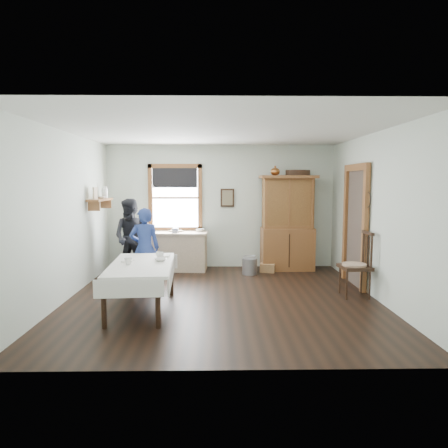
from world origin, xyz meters
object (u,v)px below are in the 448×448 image
object	(u,v)px
work_counter	(174,251)
spindle_chair	(355,264)
dining_table	(142,287)
woman_blue	(145,251)
pail	(250,266)
figure_dark	(132,240)
china_hutch	(288,223)
wicker_basket	(268,268)

from	to	relation	value
work_counter	spindle_chair	world-z (taller)	spindle_chair
dining_table	woman_blue	bearing A→B (deg)	98.02
pail	figure_dark	size ratio (longest dim) A/B	0.23
china_hutch	figure_dark	size ratio (longest dim) A/B	1.40
spindle_chair	work_counter	bearing A→B (deg)	143.33
spindle_chair	figure_dark	xyz separation A→B (m)	(-4.00, 1.55, 0.18)
work_counter	wicker_basket	size ratio (longest dim) A/B	4.73
work_counter	dining_table	size ratio (longest dim) A/B	0.83
china_hutch	pail	xyz separation A→B (m)	(-0.85, -0.44, -0.85)
wicker_basket	dining_table	bearing A→B (deg)	-131.56
woman_blue	figure_dark	xyz separation A→B (m)	(-0.42, 0.94, 0.06)
work_counter	china_hutch	world-z (taller)	china_hutch
wicker_basket	woman_blue	world-z (taller)	woman_blue
figure_dark	spindle_chair	bearing A→B (deg)	-11.46
work_counter	woman_blue	world-z (taller)	woman_blue
woman_blue	figure_dark	bearing A→B (deg)	-76.18
work_counter	figure_dark	xyz separation A→B (m)	(-0.78, -0.50, 0.31)
china_hutch	figure_dark	xyz separation A→B (m)	(-3.24, -0.52, -0.29)
work_counter	china_hutch	distance (m)	2.53
work_counter	woman_blue	bearing A→B (deg)	-99.73
spindle_chair	wicker_basket	distance (m)	2.24
pail	woman_blue	size ratio (longest dim) A/B	0.25
dining_table	spindle_chair	size ratio (longest dim) A/B	1.60
pail	woman_blue	bearing A→B (deg)	-152.44
dining_table	woman_blue	xyz separation A→B (m)	(-0.18, 1.25, 0.32)
work_counter	figure_dark	world-z (taller)	figure_dark
work_counter	woman_blue	xyz separation A→B (m)	(-0.36, -1.44, 0.25)
spindle_chair	pail	world-z (taller)	spindle_chair
woman_blue	dining_table	bearing A→B (deg)	87.65
china_hutch	woman_blue	size ratio (longest dim) A/B	1.53
dining_table	spindle_chair	distance (m)	3.46
dining_table	pail	world-z (taller)	dining_table
work_counter	pail	world-z (taller)	work_counter
pail	wicker_basket	size ratio (longest dim) A/B	1.08
spindle_chair	figure_dark	bearing A→B (deg)	154.63
dining_table	china_hutch	bearing A→B (deg)	45.83
spindle_chair	wicker_basket	world-z (taller)	spindle_chair
china_hutch	work_counter	bearing A→B (deg)	178.90
china_hutch	wicker_basket	xyz separation A→B (m)	(-0.45, -0.25, -0.93)
spindle_chair	pail	xyz separation A→B (m)	(-1.61, 1.63, -0.38)
wicker_basket	pail	bearing A→B (deg)	-154.08
dining_table	figure_dark	world-z (taller)	figure_dark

